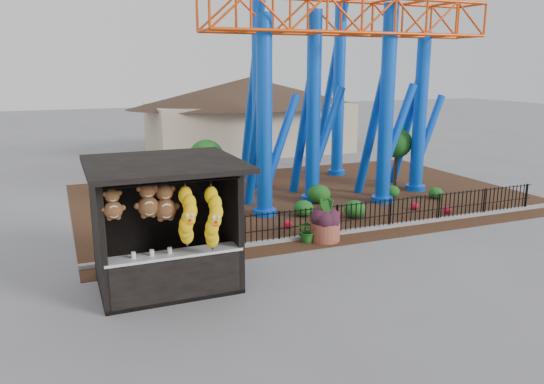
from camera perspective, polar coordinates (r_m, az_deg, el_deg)
name	(u,v)px	position (r m, az deg, el deg)	size (l,w,h in m)	color
ground	(297,283)	(13.41, 2.70, -9.71)	(120.00, 120.00, 0.00)	slate
mulch_bed	(303,197)	(21.91, 3.37, -0.49)	(18.00, 12.00, 0.02)	#331E11
curb	(369,229)	(17.69, 10.40, -3.92)	(18.00, 0.18, 0.12)	gray
prize_booth	(166,227)	(12.82, -11.29, -3.76)	(3.50, 3.40, 3.12)	black
picket_fence	(393,213)	(18.06, 12.87, -2.23)	(12.20, 0.06, 1.00)	black
roller_coaster	(328,35)	(22.02, 6.08, 16.41)	(11.00, 6.37, 10.82)	blue
terracotta_planter	(325,231)	(16.43, 5.73, -4.24)	(0.91, 0.91, 0.60)	#9A4938
planter_foliage	(326,212)	(16.25, 5.78, -2.16)	(0.70, 0.70, 0.64)	#301320
potted_plant	(308,230)	(16.22, 3.91, -4.13)	(0.69, 0.60, 0.77)	#2C5719
landscaping	(347,200)	(20.26, 8.04, -0.85)	(7.63, 3.77, 0.73)	#195017
pavilion	(249,103)	(33.20, -2.47, 9.59)	(15.00, 15.00, 4.80)	#BFAD8C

